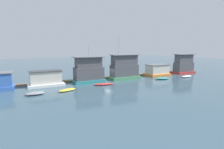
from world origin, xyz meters
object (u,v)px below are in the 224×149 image
houseboat_orange (157,70)px  houseboat_red (184,65)px  dinghy_grey (35,93)px  dinghy_yellow (67,90)px  houseboat_teal (89,71)px  houseboat_green (124,68)px  dinghy_white (187,76)px  dinghy_red (104,84)px  dinghy_teal (162,78)px  houseboat_white (46,79)px

houseboat_orange → houseboat_red: bearing=-0.6°
dinghy_grey → dinghy_yellow: size_ratio=0.86×
houseboat_teal → houseboat_green: 8.58m
houseboat_orange → houseboat_green: bearing=-178.1°
houseboat_orange → dinghy_white: (4.39, -5.57, -1.16)m
dinghy_yellow → dinghy_red: (7.36, 1.39, -0.00)m
dinghy_yellow → dinghy_white: (29.10, 0.00, 0.05)m
dinghy_grey → dinghy_white: 34.10m
dinghy_red → dinghy_teal: size_ratio=1.08×
houseboat_white → dinghy_white: 32.22m
houseboat_orange → dinghy_grey: size_ratio=2.13×
dinghy_red → dinghy_white: dinghy_white is taller
dinghy_grey → dinghy_yellow: 5.00m
dinghy_grey → dinghy_red: bearing=7.5°
houseboat_white → houseboat_red: size_ratio=0.99×
dinghy_yellow → houseboat_orange: bearing=12.7°
houseboat_white → dinghy_white: (31.66, -5.88, -1.10)m
dinghy_yellow → dinghy_teal: size_ratio=0.91×
houseboat_teal → dinghy_teal: (16.01, -4.66, -2.19)m
dinghy_yellow → dinghy_white: size_ratio=0.99×
houseboat_white → houseboat_teal: (8.42, -0.42, 1.08)m
houseboat_white → houseboat_green: size_ratio=0.67×
dinghy_grey → houseboat_orange: bearing=11.0°
houseboat_white → houseboat_teal: size_ratio=0.87×
houseboat_green → dinghy_teal: size_ratio=2.59×
houseboat_orange → houseboat_white: bearing=179.4°
houseboat_orange → dinghy_grey: 30.29m
houseboat_white → dinghy_teal: (24.44, -5.07, -1.12)m
houseboat_teal → dinghy_white: size_ratio=2.17×
houseboat_green → houseboat_red: 19.89m
houseboat_white → dinghy_yellow: houseboat_white is taller
houseboat_orange → dinghy_white: bearing=-51.8°
dinghy_teal → houseboat_teal: bearing=163.8°
dinghy_yellow → dinghy_teal: (21.88, 0.81, 0.03)m
houseboat_teal → houseboat_orange: 18.88m
houseboat_teal → dinghy_teal: houseboat_teal is taller
houseboat_teal → dinghy_white: bearing=-13.2°
houseboat_white → dinghy_yellow: size_ratio=1.92×
dinghy_yellow → houseboat_teal: bearing=43.0°
houseboat_green → dinghy_red: 8.40m
houseboat_orange → dinghy_teal: (-2.84, -4.77, -1.17)m
houseboat_orange → dinghy_yellow: 25.36m
dinghy_red → houseboat_red: bearing=8.6°
houseboat_green → houseboat_orange: size_ratio=1.56×
dinghy_grey → houseboat_teal: bearing=27.6°
dinghy_grey → dinghy_teal: (26.87, 1.03, -0.03)m
houseboat_teal → dinghy_white: (23.24, -5.46, -2.18)m
dinghy_teal → houseboat_white: bearing=168.3°
dinghy_teal → dinghy_white: (7.23, -0.80, 0.01)m
dinghy_teal → dinghy_white: 7.27m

